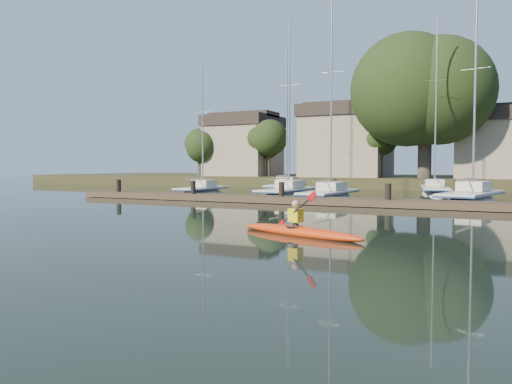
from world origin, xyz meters
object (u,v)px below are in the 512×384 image
at_px(sailboat_1, 288,200).
at_px(sailboat_5, 286,193).
at_px(dock, 332,201).
at_px(sailboat_0, 202,197).
at_px(sailboat_2, 329,202).
at_px(kayak, 299,229).
at_px(sailboat_6, 434,196).
at_px(sailboat_3, 471,206).

distance_m(sailboat_1, sailboat_5, 7.65).
height_order(dock, sailboat_0, sailboat_0).
bearing_deg(dock, sailboat_2, 109.97).
relative_size(sailboat_0, sailboat_5, 0.73).
xyz_separation_m(kayak, sailboat_6, (1.04, 25.32, -0.35)).
relative_size(sailboat_2, sailboat_5, 0.94).
height_order(sailboat_3, sailboat_5, sailboat_5).
bearing_deg(sailboat_1, sailboat_0, -177.09).
distance_m(sailboat_1, sailboat_2, 3.72).
xyz_separation_m(kayak, sailboat_0, (-14.36, 17.13, -0.36)).
bearing_deg(sailboat_5, sailboat_3, -35.86).
distance_m(dock, sailboat_6, 13.85).
relative_size(kayak, sailboat_3, 0.35).
bearing_deg(sailboat_6, sailboat_1, -146.19).
xyz_separation_m(sailboat_1, sailboat_2, (3.43, -1.45, 0.01)).
bearing_deg(dock, kayak, -77.17).
xyz_separation_m(kayak, sailboat_5, (-10.60, 24.27, -0.36)).
bearing_deg(sailboat_3, sailboat_2, -160.69).
bearing_deg(sailboat_2, sailboat_0, 174.63).
distance_m(kayak, sailboat_5, 26.49).
height_order(dock, sailboat_5, sailboat_5).
bearing_deg(dock, sailboat_0, 156.15).
relative_size(kayak, sailboat_5, 0.32).
distance_m(kayak, dock, 12.30).
height_order(kayak, sailboat_0, sailboat_0).
distance_m(kayak, sailboat_6, 25.34).
height_order(kayak, dock, kayak).
distance_m(sailboat_2, sailboat_3, 8.20).
relative_size(kayak, sailboat_6, 0.32).
xyz_separation_m(kayak, dock, (-2.73, 11.99, 0.02)).
bearing_deg(sailboat_5, sailboat_2, -61.54).
xyz_separation_m(sailboat_1, sailboat_3, (11.56, -0.39, -0.02)).
xyz_separation_m(sailboat_5, sailboat_6, (11.64, 1.04, 0.01)).
relative_size(kayak, sailboat_1, 0.35).
relative_size(dock, sailboat_6, 2.33).
xyz_separation_m(dock, sailboat_5, (-7.87, 12.28, -0.39)).
xyz_separation_m(sailboat_1, sailboat_6, (8.59, 8.06, 0.01)).
height_order(kayak, sailboat_6, sailboat_6).
xyz_separation_m(sailboat_2, sailboat_5, (-6.48, 8.47, -0.01)).
bearing_deg(sailboat_1, sailboat_6, 45.06).
distance_m(dock, sailboat_5, 14.59).
relative_size(sailboat_1, sailboat_6, 0.90).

